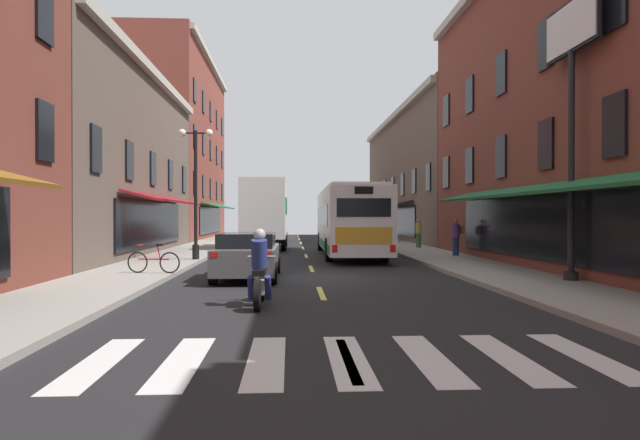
% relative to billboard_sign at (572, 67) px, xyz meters
% --- Properties ---
extents(ground_plane, '(34.80, 80.00, 0.10)m').
position_rel_billboard_sign_xyz_m(ground_plane, '(-7.05, 2.23, -6.13)').
color(ground_plane, black).
extents(lane_centre_dashes, '(0.14, 73.90, 0.01)m').
position_rel_billboard_sign_xyz_m(lane_centre_dashes, '(-7.05, 1.98, -6.07)').
color(lane_centre_dashes, '#DBCC4C').
rests_on(lane_centre_dashes, ground).
extents(crosswalk_near, '(7.10, 2.80, 0.01)m').
position_rel_billboard_sign_xyz_m(crosswalk_near, '(-7.05, -7.77, -6.07)').
color(crosswalk_near, silver).
rests_on(crosswalk_near, ground).
extents(sidewalk_left, '(3.00, 80.00, 0.14)m').
position_rel_billboard_sign_xyz_m(sidewalk_left, '(-12.95, 2.23, -6.01)').
color(sidewalk_left, gray).
rests_on(sidewalk_left, ground).
extents(sidewalk_right, '(3.00, 80.00, 0.14)m').
position_rel_billboard_sign_xyz_m(sidewalk_right, '(-1.15, 2.23, -6.01)').
color(sidewalk_right, gray).
rests_on(sidewalk_right, ground).
extents(billboard_sign, '(0.40, 2.89, 7.79)m').
position_rel_billboard_sign_xyz_m(billboard_sign, '(0.00, 0.00, 0.00)').
color(billboard_sign, black).
rests_on(billboard_sign, sidewalk_right).
extents(transit_bus, '(2.75, 12.39, 3.25)m').
position_rel_billboard_sign_xyz_m(transit_bus, '(-4.98, 11.96, -4.37)').
color(transit_bus, white).
rests_on(transit_bus, ground).
extents(box_truck, '(2.52, 7.69, 3.92)m').
position_rel_billboard_sign_xyz_m(box_truck, '(-9.24, 17.36, -4.04)').
color(box_truck, white).
rests_on(box_truck, ground).
extents(sedan_near, '(1.94, 4.43, 1.41)m').
position_rel_billboard_sign_xyz_m(sedan_near, '(-9.12, 2.08, -5.35)').
color(sedan_near, '#515154').
rests_on(sedan_near, ground).
extents(sedan_mid, '(2.00, 4.70, 1.39)m').
position_rel_billboard_sign_xyz_m(sedan_mid, '(-9.10, 29.41, -5.36)').
color(sedan_mid, maroon).
rests_on(sedan_mid, ground).
extents(motorcycle_rider, '(0.62, 2.07, 1.66)m').
position_rel_billboard_sign_xyz_m(motorcycle_rider, '(-8.48, -3.18, -5.37)').
color(motorcycle_rider, black).
rests_on(motorcycle_rider, ground).
extents(bicycle_near, '(1.70, 0.48, 0.91)m').
position_rel_billboard_sign_xyz_m(bicycle_near, '(-12.09, 2.57, -5.57)').
color(bicycle_near, black).
rests_on(bicycle_near, sidewalk_left).
extents(pedestrian_near, '(0.53, 0.41, 1.64)m').
position_rel_billboard_sign_xyz_m(pedestrian_near, '(-0.34, 9.76, -5.07)').
color(pedestrian_near, navy).
rests_on(pedestrian_near, sidewalk_right).
extents(pedestrian_mid, '(0.36, 0.36, 1.62)m').
position_rel_billboard_sign_xyz_m(pedestrian_mid, '(-0.56, 16.22, -5.11)').
color(pedestrian_mid, '#33663F').
rests_on(pedestrian_mid, sidewalk_right).
extents(street_lamp_twin, '(1.42, 0.32, 5.36)m').
position_rel_billboard_sign_xyz_m(street_lamp_twin, '(-11.70, 8.14, -2.97)').
color(street_lamp_twin, black).
rests_on(street_lamp_twin, sidewalk_left).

